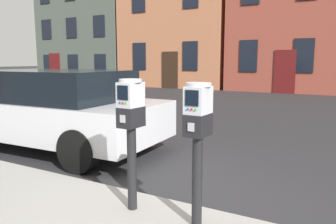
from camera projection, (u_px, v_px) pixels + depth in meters
name	position (u px, v px, depth m)	size (l,w,h in m)	color
ground_plane	(168.00, 221.00, 3.30)	(160.00, 160.00, 0.00)	#28282B
parking_meter_near_kerb	(131.00, 121.00, 3.14)	(0.23, 0.26, 1.28)	black
parking_meter_twin_adjacent	(198.00, 129.00, 2.81)	(0.23, 0.26, 1.27)	black
parked_car_white_suv	(48.00, 108.00, 5.99)	(4.49, 2.00, 1.42)	silver
townhouse_cream_stone	(99.00, 16.00, 24.48)	(7.20, 5.71, 9.73)	#4C564C
townhouse_grey_stucco	(187.00, 6.00, 21.28)	(6.76, 6.26, 10.06)	#B7704C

